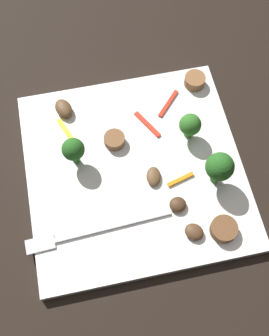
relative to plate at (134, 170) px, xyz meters
name	(u,v)px	position (x,y,z in m)	size (l,w,h in m)	color
ground_plane	(134,172)	(0.00, 0.00, -0.01)	(1.40, 1.40, 0.00)	black
plate	(134,170)	(0.00, 0.00, 0.00)	(0.28, 0.28, 0.01)	white
fork	(88,232)	(0.07, 0.07, 0.01)	(0.18, 0.02, 0.00)	silver
broccoli_floret_0	(73,150)	(0.07, -0.03, 0.04)	(0.03, 0.03, 0.05)	#296420
broccoli_floret_1	(190,125)	(-0.08, -0.03, 0.03)	(0.03, 0.03, 0.04)	#347525
broccoli_floret_2	(220,167)	(-0.10, 0.04, 0.04)	(0.04, 0.04, 0.06)	#296420
sausage_slice_0	(224,229)	(-0.09, 0.10, 0.01)	(0.03, 0.03, 0.01)	brown
sausage_slice_1	(195,81)	(-0.11, -0.11, 0.01)	(0.03, 0.03, 0.01)	brown
sausage_slice_2	(114,140)	(0.02, -0.04, 0.01)	(0.03, 0.03, 0.01)	brown
mushroom_0	(64,109)	(0.08, -0.10, 0.01)	(0.03, 0.02, 0.01)	brown
mushroom_1	(154,176)	(-0.02, 0.02, 0.01)	(0.03, 0.02, 0.01)	brown
mushroom_2	(194,232)	(-0.05, 0.10, 0.01)	(0.02, 0.02, 0.01)	#4C331E
mushroom_3	(178,204)	(-0.04, 0.06, 0.01)	(0.02, 0.02, 0.01)	#422B19
pepper_strip_0	(67,133)	(0.08, -0.07, 0.01)	(0.05, 0.01, 0.00)	yellow
pepper_strip_1	(180,179)	(-0.05, 0.03, 0.01)	(0.04, 0.01, 0.00)	orange
pepper_strip_2	(147,124)	(-0.03, -0.06, 0.01)	(0.05, 0.01, 0.00)	red
pepper_strip_3	(168,103)	(-0.07, -0.09, 0.01)	(0.05, 0.01, 0.00)	red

